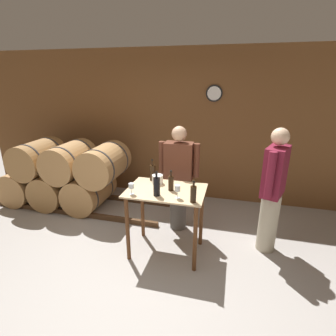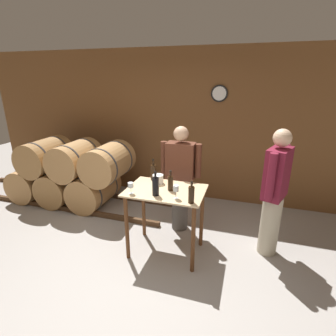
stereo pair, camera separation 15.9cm
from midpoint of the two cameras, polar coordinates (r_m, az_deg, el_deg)
ground_plane at (r=3.26m, az=-7.07°, el=-23.50°), size 14.00×14.00×0.00m
back_wall at (r=4.86m, az=4.63°, el=9.02°), size 8.40×0.08×2.70m
barrel_rack at (r=5.03m, az=-19.80°, el=-1.03°), size 4.01×0.89×1.16m
tasting_table at (r=3.31m, az=0.86°, el=-7.81°), size 0.96×0.66×0.89m
wine_bottle_far_left at (r=3.49m, az=-1.90°, el=-0.87°), size 0.08×0.08×0.29m
wine_bottle_left at (r=3.04m, az=-1.24°, el=-3.96°), size 0.08×0.08×0.30m
wine_bottle_center at (r=3.17m, az=1.98°, el=-3.22°), size 0.07×0.07×0.26m
wine_bottle_right at (r=2.88m, az=6.69°, el=-5.69°), size 0.07×0.07×0.26m
wine_glass_near_left at (r=3.11m, az=-6.68°, el=-3.83°), size 0.07×0.07×0.14m
wine_glass_near_center at (r=2.96m, az=3.30°, el=-4.57°), size 0.06×0.06×0.16m
ice_bucket at (r=3.40m, az=-0.86°, el=-2.44°), size 0.14×0.14×0.12m
person_host at (r=3.80m, az=3.91°, el=-2.08°), size 0.59×0.24×1.57m
person_visitor_with_scarf at (r=3.51m, az=23.40°, el=-4.77°), size 0.34×0.56×1.65m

